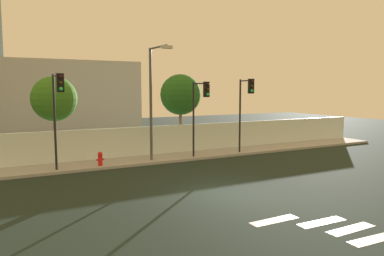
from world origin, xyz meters
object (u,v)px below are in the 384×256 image
at_px(traffic_light_center, 246,99).
at_px(roadside_tree_midleft, 54,99).
at_px(street_lamp_curbside, 153,93).
at_px(traffic_light_left, 200,103).
at_px(roadside_tree_midright, 180,95).
at_px(fire_hydrant, 100,158).
at_px(traffic_light_right, 57,101).

relative_size(traffic_light_center, roadside_tree_midleft, 0.94).
relative_size(street_lamp_curbside, roadside_tree_midleft, 1.28).
xyz_separation_m(traffic_light_left, roadside_tree_midright, (0.43, 3.57, 0.41)).
relative_size(traffic_light_center, street_lamp_curbside, 0.74).
bearing_deg(fire_hydrant, roadside_tree_midright, 25.22).
distance_m(traffic_light_center, fire_hydrant, 9.65).
bearing_deg(street_lamp_curbside, roadside_tree_midleft, 148.22).
distance_m(fire_hydrant, roadside_tree_midright, 7.80).
bearing_deg(roadside_tree_midleft, fire_hydrant, -58.30).
xyz_separation_m(traffic_light_center, street_lamp_curbside, (-6.00, 0.70, 0.40)).
bearing_deg(traffic_light_right, traffic_light_center, -0.73).
xyz_separation_m(traffic_light_right, street_lamp_curbside, (5.29, 0.56, 0.33)).
bearing_deg(roadside_tree_midright, traffic_light_right, -156.98).
height_order(traffic_light_center, roadside_tree_midleft, roadside_tree_midleft).
xyz_separation_m(roadside_tree_midleft, roadside_tree_midright, (8.22, 0.00, 0.18)).
distance_m(street_lamp_curbside, roadside_tree_midright, 4.48).
xyz_separation_m(traffic_light_left, roadside_tree_midleft, (-7.79, 3.57, 0.23)).
relative_size(traffic_light_left, roadside_tree_midright, 0.86).
height_order(traffic_light_right, fire_hydrant, traffic_light_right).
xyz_separation_m(traffic_light_right, fire_hydrant, (2.19, 0.64, -3.16)).
bearing_deg(roadside_tree_midright, traffic_light_left, -96.86).
height_order(traffic_light_left, street_lamp_curbside, street_lamp_curbside).
xyz_separation_m(traffic_light_center, roadside_tree_midleft, (-10.96, 3.78, 0.08)).
bearing_deg(traffic_light_right, roadside_tree_midright, 23.02).
height_order(traffic_light_right, roadside_tree_midleft, roadside_tree_midleft).
distance_m(traffic_light_left, traffic_light_center, 3.18).
distance_m(traffic_light_center, roadside_tree_midleft, 11.59).
height_order(traffic_light_left, traffic_light_right, traffic_light_right).
relative_size(traffic_light_left, traffic_light_right, 0.94).
distance_m(traffic_light_left, roadside_tree_midright, 3.62).
relative_size(fire_hydrant, roadside_tree_midleft, 0.15).
distance_m(street_lamp_curbside, roadside_tree_midleft, 5.84).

